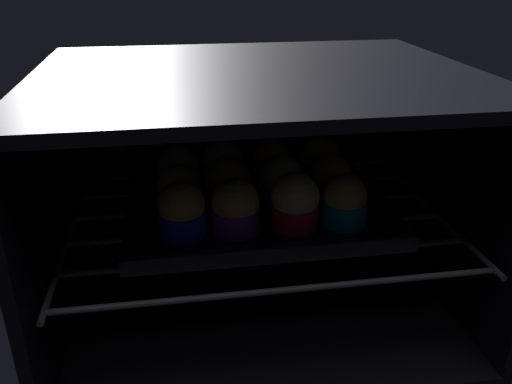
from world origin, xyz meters
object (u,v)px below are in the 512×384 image
baking_tray (256,207)px  muffin_row1_col1 (228,184)px  muffin_row0_col0 (182,211)px  muffin_row0_col3 (344,201)px  muffin_row0_col2 (295,202)px  muffin_row1_col2 (283,182)px  muffin_row2_col3 (318,160)px  muffin_row0_col1 (235,207)px  muffin_row1_col0 (178,190)px  muffin_row2_col0 (179,170)px  muffin_row2_col2 (272,163)px  muffin_row1_col3 (331,179)px  muffin_row2_col1 (223,166)px

baking_tray → muffin_row1_col1: (-4.09, 0.22, 4.00)cm
muffin_row0_col0 → muffin_row0_col3: (22.28, -0.38, -0.13)cm
muffin_row0_col2 → muffin_row1_col1: size_ratio=1.00×
muffin_row1_col2 → muffin_row0_col2: bearing=-89.0°
muffin_row1_col1 → muffin_row2_col3: size_ratio=1.04×
baking_tray → muffin_row0_col1: muffin_row0_col1 is taller
muffin_row0_col2 → muffin_row1_col0: 17.36cm
baking_tray → muffin_row0_col1: bearing=-117.5°
muffin_row2_col0 → muffin_row2_col3: bearing=1.5°
muffin_row0_col3 → muffin_row1_col1: (-15.17, 8.09, 0.22)cm
muffin_row1_col0 → muffin_row1_col2: bearing=0.3°
muffin_row0_col3 → muffin_row1_col2: 10.47cm
muffin_row0_col0 → muffin_row2_col3: 27.65cm
muffin_row1_col0 → muffin_row2_col3: 24.60cm
muffin_row1_col0 → muffin_row2_col2: 17.33cm
muffin_row0_col0 → muffin_row1_col3: size_ratio=1.05×
muffin_row0_col1 → muffin_row0_col2: (8.19, -0.07, 0.08)cm
muffin_row0_col2 → muffin_row0_col1: bearing=179.5°
muffin_row0_col2 → muffin_row1_col2: 7.69cm
muffin_row1_col0 → muffin_row2_col1: (7.35, 7.67, 0.41)cm
muffin_row0_col3 → muffin_row1_col2: muffin_row1_col2 is taller
muffin_row1_col0 → muffin_row1_col3: (23.06, 0.48, 0.05)cm
muffin_row0_col1 → muffin_row2_col1: (-0.05, 15.20, 0.01)cm
muffin_row0_col0 → baking_tray: bearing=33.8°
muffin_row1_col3 → muffin_row2_col0: 23.80cm
baking_tray → muffin_row0_col3: (11.08, -7.87, 3.78)cm
muffin_row2_col1 → muffin_row1_col0: bearing=-133.8°
muffin_row0_col1 → muffin_row2_col0: 16.71cm
muffin_row0_col2 → muffin_row1_col2: bearing=91.0°
muffin_row2_col1 → muffin_row0_col2: bearing=-61.7°
muffin_row0_col1 → muffin_row2_col1: size_ratio=1.01×
muffin_row0_col2 → muffin_row2_col1: muffin_row0_col2 is taller
muffin_row2_col1 → muffin_row0_col3: bearing=-45.2°
muffin_row2_col1 → baking_tray: bearing=-61.0°
muffin_row1_col0 → muffin_row1_col1: bearing=3.6°
baking_tray → muffin_row1_col1: muffin_row1_col1 is taller
muffin_row0_col1 → muffin_row1_col1: muffin_row1_col1 is taller
muffin_row0_col3 → muffin_row1_col3: (0.51, 8.11, -0.06)cm
muffin_row0_col1 → muffin_row1_col0: size_ratio=1.09×
muffin_row0_col1 → muffin_row2_col3: bearing=44.9°
muffin_row2_col0 → muffin_row2_col1: (7.01, 0.06, 0.20)cm
muffin_row1_col0 → muffin_row0_col3: bearing=-18.7°
baking_tray → muffin_row2_col3: bearing=34.2°
baking_tray → muffin_row0_col3: bearing=-35.4°
muffin_row1_col3 → muffin_row2_col3: muffin_row2_col3 is taller
muffin_row2_col1 → muffin_row2_col3: size_ratio=1.02×
baking_tray → muffin_row2_col2: size_ratio=5.07×
muffin_row1_col2 → muffin_row2_col0: (-15.12, 7.53, -0.08)cm
muffin_row0_col2 → muffin_row1_col3: bearing=47.3°
baking_tray → muffin_row1_col3: bearing=1.2°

